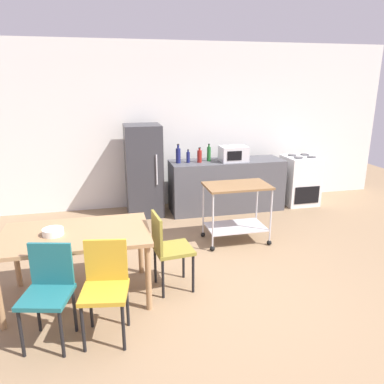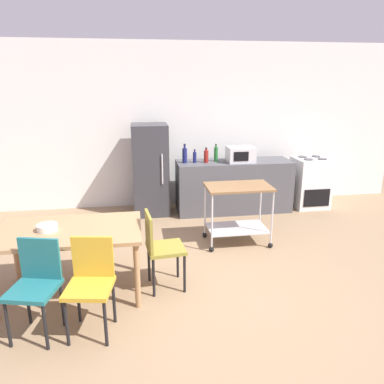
% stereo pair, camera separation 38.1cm
% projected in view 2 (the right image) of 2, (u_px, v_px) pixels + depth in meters
% --- Properties ---
extents(ground_plane, '(12.00, 12.00, 0.00)m').
position_uv_depth(ground_plane, '(214.00, 291.00, 4.15)').
color(ground_plane, '#8C7051').
extents(back_wall, '(8.40, 0.12, 2.90)m').
position_uv_depth(back_wall, '(178.00, 126.00, 6.76)').
color(back_wall, silver).
rests_on(back_wall, ground_plane).
extents(kitchen_counter, '(2.00, 0.64, 0.90)m').
position_uv_depth(kitchen_counter, '(233.00, 186.00, 6.61)').
color(kitchen_counter, '#4C4C51').
rests_on(kitchen_counter, ground_plane).
extents(dining_table, '(1.50, 0.90, 0.75)m').
position_uv_depth(dining_table, '(70.00, 236.00, 3.95)').
color(dining_table, '#A37A51').
rests_on(dining_table, ground_plane).
extents(chair_mustard, '(0.46, 0.46, 0.89)m').
position_uv_depth(chair_mustard, '(91.00, 280.00, 3.38)').
color(chair_mustard, gold).
rests_on(chair_mustard, ground_plane).
extents(chair_teal, '(0.49, 0.49, 0.89)m').
position_uv_depth(chair_teal, '(36.00, 282.00, 3.35)').
color(chair_teal, '#1E666B').
rests_on(chair_teal, ground_plane).
extents(chair_olive, '(0.44, 0.44, 0.89)m').
position_uv_depth(chair_olive, '(160.00, 245.00, 4.09)').
color(chair_olive, olive).
rests_on(chair_olive, ground_plane).
extents(stove_oven, '(0.60, 0.61, 0.92)m').
position_uv_depth(stove_oven, '(310.00, 182.00, 6.84)').
color(stove_oven, white).
rests_on(stove_oven, ground_plane).
extents(refrigerator, '(0.60, 0.63, 1.55)m').
position_uv_depth(refrigerator, '(150.00, 170.00, 6.40)').
color(refrigerator, '#333338').
rests_on(refrigerator, ground_plane).
extents(kitchen_cart, '(0.91, 0.57, 0.85)m').
position_uv_depth(kitchen_cart, '(238.00, 205.00, 5.24)').
color(kitchen_cart, brown).
rests_on(kitchen_cart, ground_plane).
extents(bottle_sparkling_water, '(0.08, 0.08, 0.32)m').
position_uv_depth(bottle_sparkling_water, '(185.00, 155.00, 6.31)').
color(bottle_sparkling_water, navy).
rests_on(bottle_sparkling_water, kitchen_counter).
extents(bottle_wine, '(0.06, 0.06, 0.23)m').
position_uv_depth(bottle_wine, '(195.00, 157.00, 6.34)').
color(bottle_wine, navy).
rests_on(bottle_wine, kitchen_counter).
extents(bottle_olive_oil, '(0.08, 0.08, 0.26)m').
position_uv_depth(bottle_olive_oil, '(206.00, 156.00, 6.34)').
color(bottle_olive_oil, maroon).
rests_on(bottle_olive_oil, kitchen_counter).
extents(bottle_vinegar, '(0.07, 0.07, 0.30)m').
position_uv_depth(bottle_vinegar, '(216.00, 154.00, 6.43)').
color(bottle_vinegar, '#1E6628').
rests_on(bottle_vinegar, kitchen_counter).
extents(microwave, '(0.46, 0.35, 0.26)m').
position_uv_depth(microwave, '(241.00, 154.00, 6.38)').
color(microwave, silver).
rests_on(microwave, kitchen_counter).
extents(fruit_bowl, '(0.21, 0.21, 0.07)m').
position_uv_depth(fruit_bowl, '(47.00, 228.00, 3.87)').
color(fruit_bowl, white).
rests_on(fruit_bowl, dining_table).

